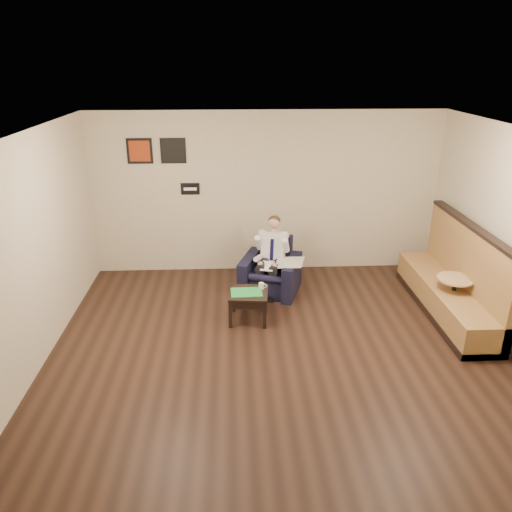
{
  "coord_description": "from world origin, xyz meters",
  "views": [
    {
      "loc": [
        -0.58,
        -5.39,
        3.6
      ],
      "look_at": [
        -0.26,
        1.2,
        0.96
      ],
      "focal_mm": 35.0,
      "sensor_mm": 36.0,
      "label": 1
    }
  ],
  "objects_px": {
    "armchair": "(271,267)",
    "banquette": "(450,271)",
    "coffee_mug": "(261,286)",
    "smartphone": "(253,287)",
    "green_folder": "(246,292)",
    "cafe_table": "(452,298)",
    "seated_man": "(269,260)",
    "side_table": "(249,306)"
  },
  "relations": [
    {
      "from": "coffee_mug",
      "to": "smartphone",
      "type": "distance_m",
      "value": 0.14
    },
    {
      "from": "coffee_mug",
      "to": "banquette",
      "type": "relative_size",
      "value": 0.04
    },
    {
      "from": "cafe_table",
      "to": "side_table",
      "type": "bearing_deg",
      "value": 178.09
    },
    {
      "from": "side_table",
      "to": "coffee_mug",
      "type": "xyz_separation_m",
      "value": [
        0.19,
        0.1,
        0.27
      ]
    },
    {
      "from": "banquette",
      "to": "armchair",
      "type": "bearing_deg",
      "value": 161.49
    },
    {
      "from": "banquette",
      "to": "cafe_table",
      "type": "height_order",
      "value": "banquette"
    },
    {
      "from": "seated_man",
      "to": "side_table",
      "type": "distance_m",
      "value": 0.99
    },
    {
      "from": "armchair",
      "to": "smartphone",
      "type": "relative_size",
      "value": 6.38
    },
    {
      "from": "coffee_mug",
      "to": "green_folder",
      "type": "bearing_deg",
      "value": -152.03
    },
    {
      "from": "side_table",
      "to": "cafe_table",
      "type": "relative_size",
      "value": 0.84
    },
    {
      "from": "side_table",
      "to": "banquette",
      "type": "xyz_separation_m",
      "value": [
        2.96,
        0.09,
        0.45
      ]
    },
    {
      "from": "armchair",
      "to": "cafe_table",
      "type": "xyz_separation_m",
      "value": [
        2.58,
        -1.06,
        -0.11
      ]
    },
    {
      "from": "smartphone",
      "to": "green_folder",
      "type": "bearing_deg",
      "value": -103.96
    },
    {
      "from": "smartphone",
      "to": "armchair",
      "type": "bearing_deg",
      "value": 83.76
    },
    {
      "from": "green_folder",
      "to": "cafe_table",
      "type": "relative_size",
      "value": 0.69
    },
    {
      "from": "green_folder",
      "to": "armchair",
      "type": "bearing_deg",
      "value": 66.62
    },
    {
      "from": "armchair",
      "to": "coffee_mug",
      "type": "height_order",
      "value": "armchair"
    },
    {
      "from": "side_table",
      "to": "coffee_mug",
      "type": "height_order",
      "value": "coffee_mug"
    },
    {
      "from": "side_table",
      "to": "cafe_table",
      "type": "bearing_deg",
      "value": -1.91
    },
    {
      "from": "armchair",
      "to": "seated_man",
      "type": "xyz_separation_m",
      "value": [
        -0.03,
        -0.11,
        0.16
      ]
    },
    {
      "from": "coffee_mug",
      "to": "seated_man",
      "type": "bearing_deg",
      "value": 77.56
    },
    {
      "from": "cafe_table",
      "to": "green_folder",
      "type": "bearing_deg",
      "value": 178.43
    },
    {
      "from": "green_folder",
      "to": "banquette",
      "type": "xyz_separation_m",
      "value": [
        3.0,
        0.11,
        0.22
      ]
    },
    {
      "from": "armchair",
      "to": "coffee_mug",
      "type": "xyz_separation_m",
      "value": [
        -0.2,
        -0.86,
        0.06
      ]
    },
    {
      "from": "green_folder",
      "to": "banquette",
      "type": "bearing_deg",
      "value": 2.13
    },
    {
      "from": "banquette",
      "to": "cafe_table",
      "type": "relative_size",
      "value": 4.09
    },
    {
      "from": "green_folder",
      "to": "coffee_mug",
      "type": "bearing_deg",
      "value": 27.97
    },
    {
      "from": "armchair",
      "to": "side_table",
      "type": "xyz_separation_m",
      "value": [
        -0.39,
        -0.96,
        -0.21
      ]
    },
    {
      "from": "green_folder",
      "to": "smartphone",
      "type": "xyz_separation_m",
      "value": [
        0.1,
        0.17,
        -0.0
      ]
    },
    {
      "from": "green_folder",
      "to": "cafe_table",
      "type": "xyz_separation_m",
      "value": [
        3.01,
        -0.08,
        -0.13
      ]
    },
    {
      "from": "cafe_table",
      "to": "coffee_mug",
      "type": "bearing_deg",
      "value": 175.9
    },
    {
      "from": "armchair",
      "to": "cafe_table",
      "type": "height_order",
      "value": "armchair"
    },
    {
      "from": "smartphone",
      "to": "banquette",
      "type": "distance_m",
      "value": 2.91
    },
    {
      "from": "green_folder",
      "to": "smartphone",
      "type": "relative_size",
      "value": 3.21
    },
    {
      "from": "seated_man",
      "to": "coffee_mug",
      "type": "height_order",
      "value": "seated_man"
    },
    {
      "from": "coffee_mug",
      "to": "cafe_table",
      "type": "xyz_separation_m",
      "value": [
        2.78,
        -0.2,
        -0.17
      ]
    },
    {
      "from": "armchair",
      "to": "banquette",
      "type": "xyz_separation_m",
      "value": [
        2.57,
        -0.86,
        0.25
      ]
    },
    {
      "from": "armchair",
      "to": "side_table",
      "type": "bearing_deg",
      "value": -94.19
    },
    {
      "from": "side_table",
      "to": "green_folder",
      "type": "xyz_separation_m",
      "value": [
        -0.03,
        -0.02,
        0.23
      ]
    },
    {
      "from": "seated_man",
      "to": "banquette",
      "type": "xyz_separation_m",
      "value": [
        2.61,
        -0.76,
        0.09
      ]
    },
    {
      "from": "armchair",
      "to": "coffee_mug",
      "type": "distance_m",
      "value": 0.88
    },
    {
      "from": "coffee_mug",
      "to": "banquette",
      "type": "bearing_deg",
      "value": -0.13
    }
  ]
}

